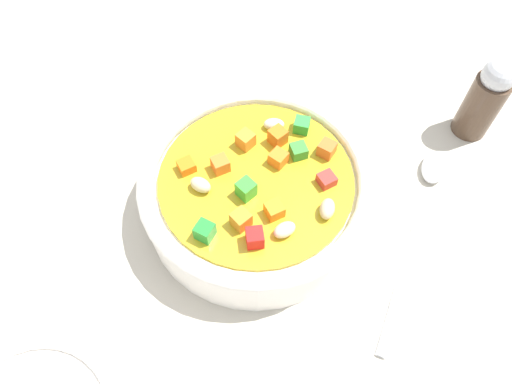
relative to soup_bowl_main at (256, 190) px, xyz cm
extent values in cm
cube|color=#BAB2A0|center=(-0.01, -0.01, -3.84)|extent=(140.00, 140.00, 2.00)
cylinder|color=white|center=(-0.01, -0.01, -0.77)|extent=(18.55, 18.55, 4.15)
torus|color=white|center=(-0.01, -0.01, 1.73)|extent=(18.85, 18.85, 1.42)
cylinder|color=gold|center=(-0.01, -0.01, 1.50)|extent=(15.58, 15.58, 0.40)
ellipsoid|color=beige|center=(5.27, 0.07, 2.23)|extent=(1.30, 1.85, 1.06)
ellipsoid|color=beige|center=(-4.13, 3.40, 2.17)|extent=(1.76, 2.05, 0.93)
cube|color=orange|center=(3.31, -2.63, 2.39)|extent=(1.58, 1.58, 1.36)
ellipsoid|color=beige|center=(-0.78, -4.32, 2.27)|extent=(2.07, 1.93, 1.12)
cube|color=green|center=(-0.78, 4.06, 2.23)|extent=(1.35, 1.35, 1.04)
cube|color=orange|center=(-1.97, -2.24, 2.31)|extent=(1.31, 1.31, 1.20)
cube|color=orange|center=(-0.73, 2.24, 2.26)|extent=(1.69, 1.69, 1.12)
cube|color=orange|center=(-3.40, 0.52, 2.37)|extent=(1.63, 1.63, 1.33)
cube|color=orange|center=(-2.99, -4.73, 2.14)|extent=(1.36, 1.36, 0.87)
cube|color=green|center=(1.06, -1.29, 2.44)|extent=(1.59, 1.59, 1.48)
cube|color=red|center=(5.08, -2.28, 2.41)|extent=(1.53, 1.53, 1.42)
cube|color=orange|center=(-0.12, 6.22, 2.32)|extent=(1.72, 1.72, 1.23)
cube|color=#218A2E|center=(3.17, -5.39, 2.39)|extent=(1.75, 1.75, 1.37)
cube|color=orange|center=(3.47, -0.38, 2.26)|extent=(1.32, 1.32, 1.12)
cube|color=red|center=(2.53, 4.89, 2.14)|extent=(1.36, 1.36, 0.87)
cube|color=orange|center=(-2.65, 3.07, 2.41)|extent=(1.56, 1.56, 1.40)
ellipsoid|color=beige|center=(4.95, 3.64, 2.29)|extent=(2.06, 1.94, 1.17)
cube|color=green|center=(-3.06, 5.46, 2.26)|extent=(1.74, 1.74, 1.12)
cylinder|color=silver|center=(11.15, 7.58, -2.44)|extent=(8.69, 9.08, 0.80)
ellipsoid|color=silver|center=(2.78, 16.38, -2.30)|extent=(4.15, 4.20, 1.09)
cylinder|color=#4C3828|center=(0.43, 22.35, 0.32)|extent=(3.27, 3.27, 6.33)
sphere|color=silver|center=(0.43, 22.35, 4.22)|extent=(2.94, 2.94, 2.94)
camera|label=1|loc=(18.96, -8.13, 32.78)|focal=33.14mm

